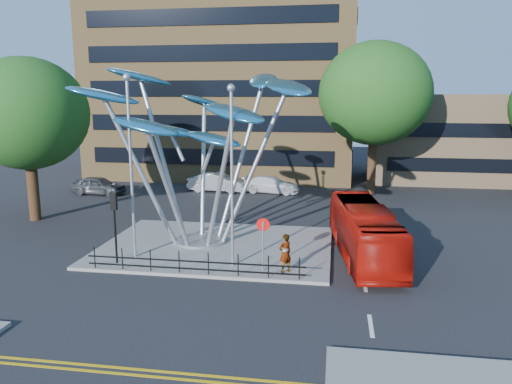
% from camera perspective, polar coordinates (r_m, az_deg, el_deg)
% --- Properties ---
extents(ground, '(120.00, 120.00, 0.00)m').
position_cam_1_polar(ground, '(20.99, -5.73, -11.35)').
color(ground, black).
rests_on(ground, ground).
extents(traffic_island, '(12.00, 9.00, 0.15)m').
position_cam_1_polar(traffic_island, '(26.67, -4.53, -6.21)').
color(traffic_island, slate).
rests_on(traffic_island, ground).
extents(double_yellow_near, '(40.00, 0.12, 0.01)m').
position_cam_1_polar(double_yellow_near, '(15.87, -11.58, -19.39)').
color(double_yellow_near, gold).
rests_on(double_yellow_near, ground).
extents(double_yellow_far, '(40.00, 0.12, 0.01)m').
position_cam_1_polar(double_yellow_far, '(15.63, -11.99, -19.92)').
color(double_yellow_far, gold).
rests_on(double_yellow_far, ground).
extents(brick_tower, '(25.00, 15.00, 30.00)m').
position_cam_1_polar(brick_tower, '(52.40, -3.38, 18.77)').
color(brick_tower, olive).
rests_on(brick_tower, ground).
extents(low_building_near, '(15.00, 8.00, 8.00)m').
position_cam_1_polar(low_building_near, '(50.10, 21.76, 5.75)').
color(low_building_near, tan).
rests_on(low_building_near, ground).
extents(tree_right, '(8.80, 8.80, 12.11)m').
position_cam_1_polar(tree_right, '(40.84, 13.44, 10.87)').
color(tree_right, black).
rests_on(tree_right, ground).
extents(tree_left, '(7.60, 7.60, 10.32)m').
position_cam_1_polar(tree_left, '(34.51, -24.74, 8.10)').
color(tree_left, black).
rests_on(tree_left, ground).
extents(leaf_sculpture, '(12.72, 9.54, 9.51)m').
position_cam_1_polar(leaf_sculpture, '(26.42, -6.69, 8.59)').
color(leaf_sculpture, '#9EA0A5').
rests_on(leaf_sculpture, traffic_island).
extents(street_lamp_left, '(0.36, 0.36, 8.80)m').
position_cam_1_polar(street_lamp_left, '(24.35, -14.18, 4.54)').
color(street_lamp_left, '#9EA0A5').
rests_on(street_lamp_left, traffic_island).
extents(street_lamp_right, '(0.36, 0.36, 8.30)m').
position_cam_1_polar(street_lamp_right, '(22.40, -2.79, 3.64)').
color(street_lamp_right, '#9EA0A5').
rests_on(street_lamp_right, traffic_island).
extents(traffic_light_island, '(0.28, 0.18, 3.42)m').
position_cam_1_polar(traffic_light_island, '(24.11, -15.89, -2.23)').
color(traffic_light_island, black).
rests_on(traffic_light_island, traffic_island).
extents(no_entry_sign_island, '(0.60, 0.10, 2.45)m').
position_cam_1_polar(no_entry_sign_island, '(22.35, 0.81, -4.96)').
color(no_entry_sign_island, '#9EA0A5').
rests_on(no_entry_sign_island, traffic_island).
extents(pedestrian_railing_front, '(10.00, 0.06, 1.00)m').
position_cam_1_polar(pedestrian_railing_front, '(22.58, -7.13, -8.24)').
color(pedestrian_railing_front, black).
rests_on(pedestrian_railing_front, traffic_island).
extents(red_bus, '(3.48, 9.80, 2.67)m').
position_cam_1_polar(red_bus, '(25.39, 12.23, -4.37)').
color(red_bus, '#9E0F07').
rests_on(red_bus, ground).
extents(pedestrian, '(0.76, 0.74, 1.77)m').
position_cam_1_polar(pedestrian, '(22.44, 3.35, -6.99)').
color(pedestrian, gray).
rests_on(pedestrian, traffic_island).
extents(parked_car_left, '(4.53, 2.14, 1.50)m').
position_cam_1_polar(parked_car_left, '(42.30, -17.58, 0.71)').
color(parked_car_left, '#414448').
rests_on(parked_car_left, ground).
extents(parked_car_mid, '(4.93, 1.96, 1.60)m').
position_cam_1_polar(parked_car_mid, '(41.64, -4.43, 1.12)').
color(parked_car_mid, '#A1A5A9').
rests_on(parked_car_mid, ground).
extents(parked_car_right, '(4.90, 2.53, 1.36)m').
position_cam_1_polar(parked_car_right, '(41.14, 1.77, 0.85)').
color(parked_car_right, silver).
rests_on(parked_car_right, ground).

